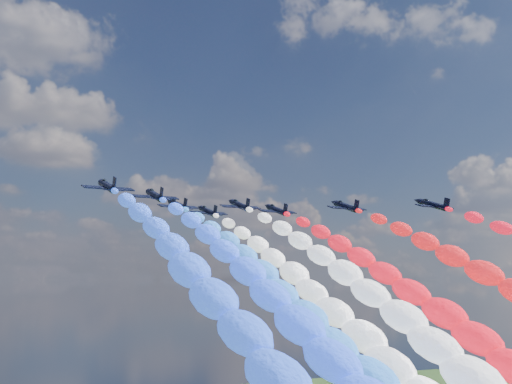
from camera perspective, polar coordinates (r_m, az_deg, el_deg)
jet_0 at (r=117.54m, az=-12.41°, el=0.49°), size 8.82×11.97×5.71m
trail_0 at (r=70.16m, az=-2.32°, el=-12.37°), size 6.34×95.50×47.33m
jet_1 at (r=128.65m, az=-8.53°, el=-0.27°), size 8.88×12.01×5.71m
trail_1 at (r=82.67m, az=2.41°, el=-11.61°), size 6.34×95.50×47.33m
jet_2 at (r=144.73m, az=-6.63°, el=-1.09°), size 9.15×12.20×5.71m
trail_2 at (r=99.39m, az=3.40°, el=-10.90°), size 6.34×95.50×47.33m
jet_3 at (r=144.34m, az=-1.40°, el=-1.12°), size 8.79×11.95×5.71m
trail_3 at (r=101.55m, az=10.96°, el=-10.70°), size 6.34×95.50×47.33m
jet_4 at (r=157.67m, az=-4.08°, el=-1.63°), size 8.93×12.04×5.71m
trail_4 at (r=113.34m, az=5.81°, el=-10.44°), size 6.34×95.50×47.33m
jet_5 at (r=154.06m, az=1.75°, el=-1.52°), size 8.66×11.85×5.71m
trail_5 at (r=112.81m, az=14.18°, el=-10.27°), size 6.34×95.50×47.33m
jet_6 at (r=148.00m, az=7.56°, el=-1.21°), size 8.76×11.93×5.71m
jet_7 at (r=148.39m, az=14.66°, el=-1.05°), size 8.97×12.07×5.71m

